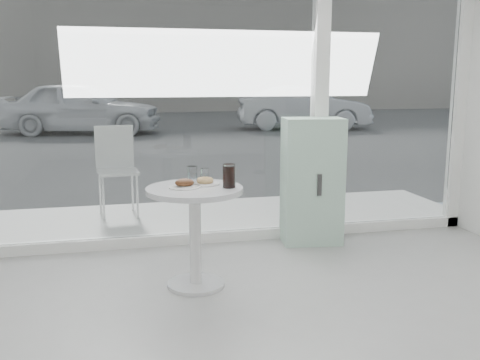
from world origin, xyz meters
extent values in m
cube|color=white|center=(0.00, 3.00, 0.05)|extent=(5.00, 0.12, 0.10)
cube|color=white|center=(2.44, 3.00, 1.50)|extent=(0.12, 0.12, 3.00)
cube|color=white|center=(0.90, 3.00, 1.50)|extent=(0.14, 0.14, 3.00)
cube|color=white|center=(-0.77, 3.00, 1.40)|extent=(3.21, 0.02, 2.60)
cube|color=white|center=(1.67, 3.00, 1.40)|extent=(1.41, 0.02, 2.60)
cylinder|color=silver|center=(-0.50, 1.90, 0.01)|extent=(0.44, 0.44, 0.03)
cylinder|color=silver|center=(-0.50, 1.90, 0.37)|extent=(0.09, 0.09, 0.70)
cylinder|color=white|center=(-0.50, 1.90, 0.75)|extent=(0.72, 0.72, 0.04)
cube|color=silver|center=(0.00, 3.80, 0.03)|extent=(5.60, 1.60, 0.05)
cube|color=#323232|center=(0.00, 16.00, 0.00)|extent=(40.00, 24.00, 0.00)
cube|color=gray|center=(0.00, 25.00, 4.00)|extent=(40.00, 2.00, 8.00)
cube|color=#9CC8AF|center=(0.76, 2.77, 0.60)|extent=(0.60, 0.44, 1.20)
cube|color=#333333|center=(0.76, 2.58, 0.60)|extent=(0.04, 0.02, 0.20)
cylinder|color=silver|center=(-1.21, 3.86, 0.29)|extent=(0.03, 0.03, 0.48)
cylinder|color=silver|center=(-0.85, 3.90, 0.29)|extent=(0.03, 0.03, 0.48)
cylinder|color=silver|center=(-1.25, 4.22, 0.29)|extent=(0.03, 0.03, 0.48)
cylinder|color=silver|center=(-0.89, 4.27, 0.29)|extent=(0.03, 0.03, 0.48)
cube|color=silver|center=(-1.05, 4.06, 0.54)|extent=(0.48, 0.48, 0.03)
cube|color=silver|center=(-1.07, 4.27, 0.80)|extent=(0.43, 0.07, 0.48)
imported|color=silver|center=(-1.97, 14.15, 0.76)|extent=(4.72, 2.64, 1.52)
imported|color=#A3A6AB|center=(4.76, 14.16, 0.68)|extent=(4.31, 2.13, 1.36)
cylinder|color=white|center=(-0.57, 1.90, 0.78)|extent=(0.23, 0.23, 0.01)
cube|color=silver|center=(-0.55, 1.89, 0.79)|extent=(0.15, 0.14, 0.00)
ellipsoid|color=#39210F|center=(-0.57, 1.90, 0.81)|extent=(0.14, 0.11, 0.06)
ellipsoid|color=#39210F|center=(-0.54, 1.92, 0.81)|extent=(0.07, 0.06, 0.04)
cylinder|color=white|center=(-0.41, 1.99, 0.78)|extent=(0.22, 0.22, 0.01)
torus|color=#A47D4B|center=(-0.41, 1.99, 0.80)|extent=(0.13, 0.13, 0.04)
cylinder|color=white|center=(-0.49, 2.10, 0.83)|extent=(0.08, 0.08, 0.13)
cylinder|color=white|center=(-0.49, 2.10, 0.81)|extent=(0.07, 0.07, 0.07)
cylinder|color=white|center=(-0.39, 2.10, 0.82)|extent=(0.07, 0.07, 0.11)
cylinder|color=white|center=(-0.39, 2.10, 0.80)|extent=(0.05, 0.05, 0.06)
cylinder|color=white|center=(-0.25, 1.83, 0.86)|extent=(0.09, 0.09, 0.18)
cylinder|color=black|center=(-0.25, 1.83, 0.85)|extent=(0.08, 0.08, 0.16)
camera|label=1|loc=(-1.05, -1.95, 1.56)|focal=40.00mm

